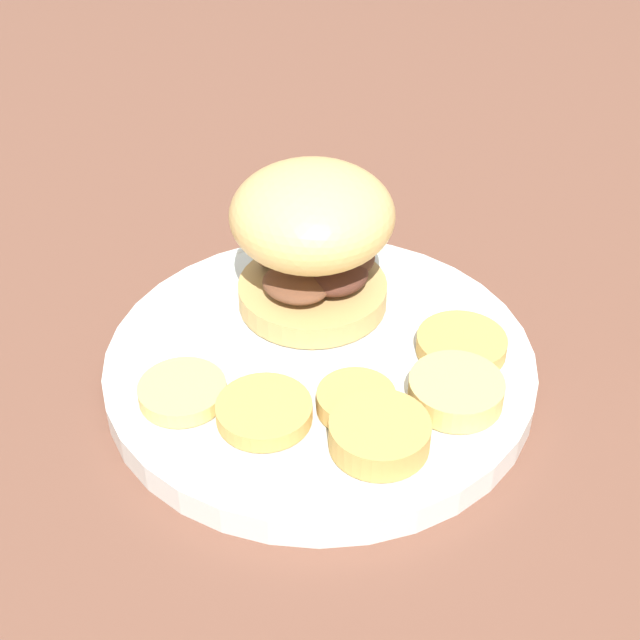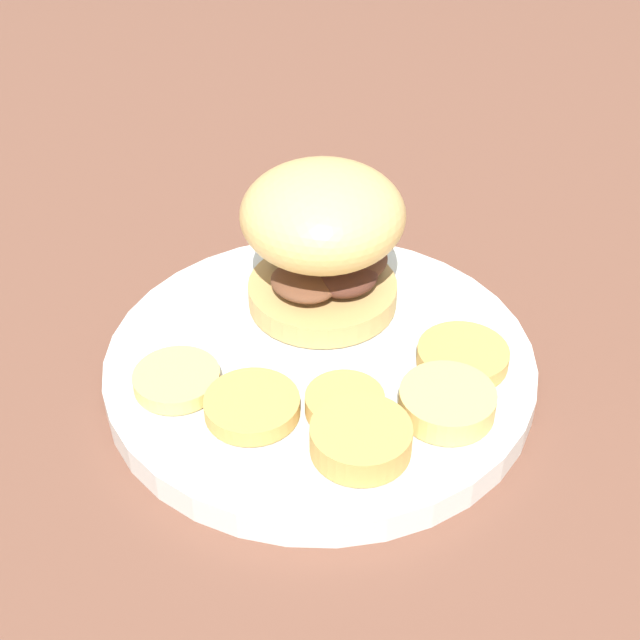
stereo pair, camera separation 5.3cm
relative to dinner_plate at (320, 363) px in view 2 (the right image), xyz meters
The scene contains 9 objects.
ground_plane 0.01m from the dinner_plate, ahead, with size 4.00×4.00×0.00m, color brown.
dinner_plate is the anchor object (origin of this frame).
sandwich 0.08m from the dinner_plate, 162.13° to the left, with size 0.10×0.10×0.10m.
potato_round_0 0.09m from the dinner_plate, 84.89° to the right, with size 0.05×0.05×0.01m, color #DBB766.
potato_round_1 0.07m from the dinner_plate, 50.67° to the right, with size 0.05×0.05×0.01m, color tan.
potato_round_2 0.09m from the dinner_plate, ahead, with size 0.06×0.06×0.02m, color tan.
potato_round_3 0.09m from the dinner_plate, 38.55° to the left, with size 0.05×0.05×0.02m, color #DBB766.
potato_round_4 0.09m from the dinner_plate, 68.31° to the left, with size 0.06×0.06×0.01m, color tan.
potato_round_5 0.06m from the dinner_plate, ahead, with size 0.05×0.05×0.01m, color tan.
Camera 2 is at (0.40, -0.11, 0.37)m, focal length 50.00 mm.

